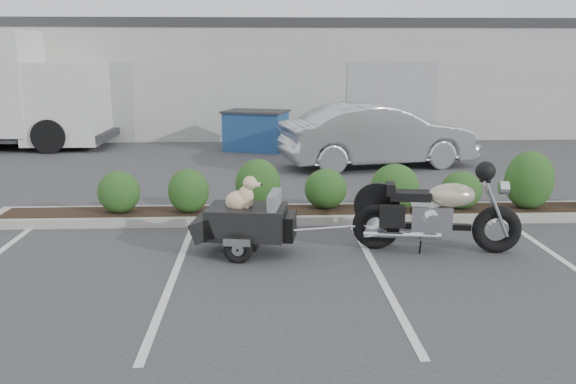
{
  "coord_description": "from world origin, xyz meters",
  "views": [
    {
      "loc": [
        -0.33,
        -8.2,
        2.84
      ],
      "look_at": [
        0.07,
        1.02,
        0.75
      ],
      "focal_mm": 38.0,
      "sensor_mm": 36.0,
      "label": 1
    }
  ],
  "objects_px": {
    "motorcycle": "(436,214)",
    "dumpster": "(256,130)",
    "pet_trailer": "(246,220)",
    "sedan": "(378,135)"
  },
  "relations": [
    {
      "from": "motorcycle",
      "to": "pet_trailer",
      "type": "bearing_deg",
      "value": -171.66
    },
    {
      "from": "motorcycle",
      "to": "sedan",
      "type": "bearing_deg",
      "value": 95.22
    },
    {
      "from": "pet_trailer",
      "to": "dumpster",
      "type": "xyz_separation_m",
      "value": [
        0.08,
        9.8,
        0.12
      ]
    },
    {
      "from": "motorcycle",
      "to": "pet_trailer",
      "type": "xyz_separation_m",
      "value": [
        -2.78,
        0.03,
        -0.07
      ]
    },
    {
      "from": "pet_trailer",
      "to": "dumpster",
      "type": "bearing_deg",
      "value": 98.48
    },
    {
      "from": "sedan",
      "to": "dumpster",
      "type": "relative_size",
      "value": 2.31
    },
    {
      "from": "motorcycle",
      "to": "dumpster",
      "type": "bearing_deg",
      "value": 114.32
    },
    {
      "from": "pet_trailer",
      "to": "sedan",
      "type": "bearing_deg",
      "value": 73.75
    },
    {
      "from": "motorcycle",
      "to": "pet_trailer",
      "type": "relative_size",
      "value": 1.24
    },
    {
      "from": "motorcycle",
      "to": "dumpster",
      "type": "distance_m",
      "value": 10.19
    }
  ]
}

